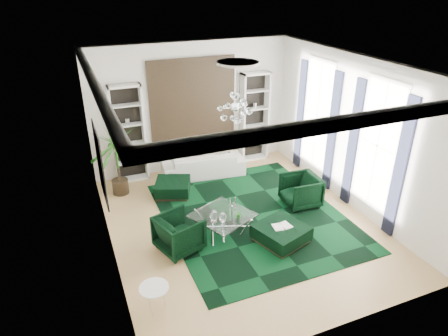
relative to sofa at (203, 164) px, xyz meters
name	(u,v)px	position (x,y,z in m)	size (l,w,h in m)	color
floor	(241,223)	(-0.05, -2.79, -0.36)	(6.00, 7.00, 0.02)	tan
ceiling	(244,64)	(-0.05, -2.79, 3.46)	(6.00, 7.00, 0.02)	white
wall_back	(192,107)	(-0.05, 0.72, 1.55)	(6.00, 0.02, 3.80)	white
wall_front	(341,238)	(-0.05, -6.30, 1.55)	(6.00, 0.02, 3.80)	white
wall_left	(102,174)	(-3.06, -2.79, 1.55)	(0.02, 7.00, 3.80)	white
wall_right	(353,133)	(2.96, -2.79, 1.55)	(0.02, 7.00, 3.80)	white
crown_molding	(244,69)	(-0.05, -2.79, 3.35)	(6.00, 7.00, 0.18)	white
ceiling_medallion	(238,63)	(-0.05, -2.49, 3.42)	(0.90, 0.90, 0.05)	white
tapestry	(193,108)	(-0.05, 0.67, 1.55)	(2.50, 0.06, 2.80)	black
shelving_left	(129,134)	(-2.00, 0.52, 1.05)	(0.90, 0.38, 2.80)	white
shelving_right	(254,117)	(1.90, 0.52, 1.05)	(0.90, 0.38, 2.80)	white
painting	(101,164)	(-3.02, -2.19, 1.50)	(0.04, 1.30, 1.60)	black
window_near	(378,146)	(2.94, -3.69, 1.55)	(0.03, 1.10, 2.90)	white
curtain_near_a	(400,170)	(2.91, -4.47, 1.30)	(0.07, 0.30, 3.25)	black
curtain_near_b	(353,144)	(2.91, -2.91, 1.30)	(0.07, 0.30, 3.25)	black
window_far	(317,115)	(2.94, -1.29, 1.55)	(0.03, 1.10, 2.90)	white
curtain_far_a	(332,133)	(2.91, -2.07, 1.30)	(0.07, 0.30, 3.25)	black
curtain_far_b	(300,115)	(2.91, -0.51, 1.30)	(0.07, 0.30, 3.25)	black
rug	(253,216)	(0.37, -2.62, -0.34)	(4.20, 5.00, 0.02)	black
sofa	(203,164)	(0.00, 0.00, 0.00)	(2.39, 0.94, 0.70)	silver
armchair_left	(179,233)	(-1.69, -3.20, 0.06)	(0.87, 0.89, 0.81)	black
armchair_right	(301,191)	(1.74, -2.58, 0.06)	(0.87, 0.89, 0.81)	black
coffee_table	(223,222)	(-0.55, -2.89, -0.14)	(1.20, 1.20, 0.41)	white
ottoman_side	(173,188)	(-1.17, -0.82, -0.15)	(0.90, 0.90, 0.40)	black
ottoman_front	(281,234)	(0.49, -3.81, -0.15)	(1.00, 1.00, 0.40)	black
book	(282,226)	(0.49, -3.81, 0.07)	(0.42, 0.28, 0.03)	white
side_table	(155,299)	(-2.60, -4.73, -0.10)	(0.52, 0.52, 0.50)	white
palm	(116,153)	(-2.47, -0.19, 0.85)	(1.50, 1.50, 2.40)	#226C1A
chandelier	(234,107)	(-0.15, -2.58, 2.50)	(0.80, 0.80, 0.72)	white
table_plant	(239,213)	(-0.25, -3.14, 0.18)	(0.13, 0.11, 0.24)	#226C1A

